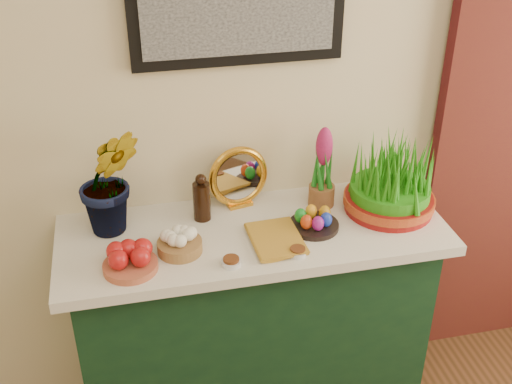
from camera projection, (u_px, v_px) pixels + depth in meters
The scene contains 13 objects.
sideboard at pixel (253, 325), 2.55m from camera, with size 1.30×0.45×0.85m, color #13341A.
tablecloth at pixel (253, 233), 2.33m from camera, with size 1.40×0.55×0.04m, color silver.
hyacinth_green at pixel (108, 164), 2.18m from camera, with size 0.27×0.23×0.53m, color #1E7A1E.
apple_bowl at pixel (130, 260), 2.09m from camera, with size 0.21×0.21×0.09m.
garlic_basket at pixel (180, 243), 2.18m from camera, with size 0.19×0.19×0.09m.
vinegar_cruet at pixel (202, 199), 2.33m from camera, with size 0.06×0.06×0.19m.
mirror at pixel (238, 177), 2.41m from camera, with size 0.24×0.10×0.24m.
book at pixel (252, 242), 2.21m from camera, with size 0.16×0.23×0.03m, color #AF7F25.
spice_dish_left at pixel (231, 262), 2.12m from camera, with size 0.07×0.07×0.03m.
spice_dish_right at pixel (298, 252), 2.17m from camera, with size 0.07×0.07×0.03m.
egg_plate at pixel (314, 221), 2.31m from camera, with size 0.21×0.21×0.07m.
hyacinth_pink at pixel (323, 171), 2.39m from camera, with size 0.10×0.10×0.32m.
wheatgrass_sabzeh at pixel (391, 181), 2.37m from camera, with size 0.34×0.34×0.28m.
Camera 1 is at (-0.40, 0.12, 2.18)m, focal length 45.00 mm.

